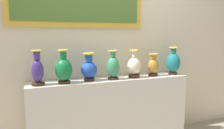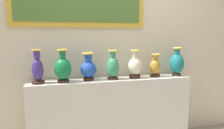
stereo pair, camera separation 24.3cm
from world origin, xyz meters
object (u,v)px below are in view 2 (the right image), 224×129
at_px(vase_sapphire, 88,68).
at_px(vase_jade, 112,67).
at_px(vase_teal, 177,63).
at_px(vase_emerald, 63,68).
at_px(vase_ochre, 155,66).
at_px(vase_indigo, 38,69).
at_px(vase_ivory, 135,66).

height_order(vase_sapphire, vase_jade, vase_jade).
relative_size(vase_jade, vase_teal, 0.95).
height_order(vase_jade, vase_teal, vase_teal).
height_order(vase_emerald, vase_sapphire, vase_emerald).
bearing_deg(vase_jade, vase_ochre, 2.04).
bearing_deg(vase_emerald, vase_jade, 0.74).
bearing_deg(vase_indigo, vase_teal, 0.53).
height_order(vase_emerald, vase_ochre, vase_emerald).
bearing_deg(vase_sapphire, vase_jade, -4.75).
height_order(vase_sapphire, vase_teal, vase_teal).
bearing_deg(vase_emerald, vase_indigo, 178.46).
relative_size(vase_ochre, vase_teal, 0.79).
bearing_deg(vase_ochre, vase_jade, -177.96).
bearing_deg(vase_ochre, vase_emerald, -178.61).
xyz_separation_m(vase_jade, vase_ochre, (0.56, 0.02, -0.02)).
xyz_separation_m(vase_emerald, vase_ochre, (1.13, 0.03, -0.02)).
bearing_deg(vase_indigo, vase_ivory, 0.47).
xyz_separation_m(vase_sapphire, vase_ivory, (0.57, -0.01, 0.00)).
xyz_separation_m(vase_indigo, vase_emerald, (0.27, -0.01, -0.00)).
relative_size(vase_ivory, vase_teal, 0.94).
relative_size(vase_emerald, vase_teal, 1.01).
xyz_separation_m(vase_emerald, vase_teal, (1.43, 0.02, 0.01)).
xyz_separation_m(vase_ivory, vase_teal, (0.58, 0.01, 0.02)).
height_order(vase_indigo, vase_ochre, vase_indigo).
relative_size(vase_emerald, vase_ochre, 1.28).
bearing_deg(vase_jade, vase_sapphire, 175.25).
relative_size(vase_ivory, vase_ochre, 1.19).
bearing_deg(vase_indigo, vase_emerald, -1.54).
bearing_deg(vase_teal, vase_jade, -178.96).
relative_size(vase_indigo, vase_sapphire, 1.15).
bearing_deg(vase_ochre, vase_indigo, -179.17).
bearing_deg(vase_emerald, vase_sapphire, 6.13).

